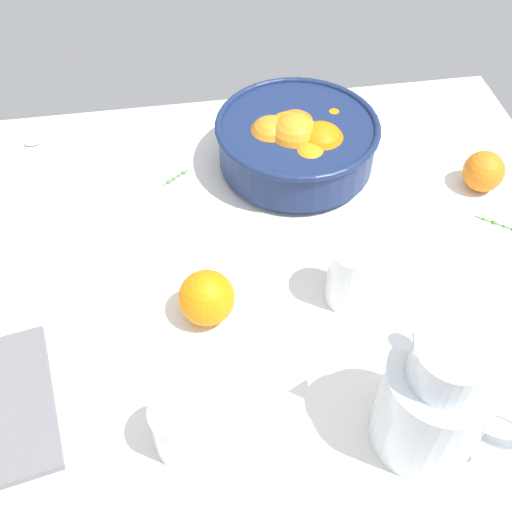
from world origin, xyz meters
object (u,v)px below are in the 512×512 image
Objects in this scene: fruit_bowl at (298,142)px; juice_pitcher at (432,405)px; juice_glass at (180,430)px; spoon at (53,138)px; second_glass at (351,278)px; loose_orange_1 at (207,298)px; loose_orange_0 at (484,171)px.

juice_pitcher is at bearing -84.45° from fruit_bowl.
spoon is at bearing 106.81° from juice_glass.
loose_orange_1 is at bearing 179.82° from second_glass.
fruit_bowl is at bearing 63.60° from juice_glass.
loose_orange_0 is at bearing 21.90° from loose_orange_1.
fruit_bowl is at bearing 161.22° from loose_orange_0.
juice_glass is (-24.06, -48.47, -1.87)cm from fruit_bowl.
loose_orange_0 is (29.80, -10.13, -2.00)cm from fruit_bowl.
fruit_bowl is 45.67cm from spoon.
juice_glass is 31.78cm from second_glass.
fruit_bowl is 3.34× the size of juice_glass.
second_glass is (-3.41, 22.12, -2.89)cm from juice_pitcher.
fruit_bowl reaches higher than juice_glass.
fruit_bowl reaches higher than loose_orange_1.
fruit_bowl is at bearing 93.14° from second_glass.
juice_pitcher reaches higher than fruit_bowl.
juice_glass is at bearing -116.40° from fruit_bowl.
second_glass is (1.63, -29.78, -0.97)cm from fruit_bowl.
fruit_bowl is 2.67× the size of second_glass.
second_glass is 1.32× the size of loose_orange_1.
second_glass is 62.97cm from spoon.
spoon is (-44.68, 44.19, -4.05)cm from second_glass.
fruit_bowl is 29.84cm from second_glass.
juice_glass is at bearing -143.97° from second_glass.
juice_pitcher reaches higher than loose_orange_1.
spoon is (-43.05, 14.40, -5.02)cm from fruit_bowl.
second_glass is 20.57cm from loose_orange_1.
loose_orange_1 reaches higher than loose_orange_0.
second_glass is (25.69, 18.68, 0.90)cm from juice_glass.
juice_glass is at bearing -105.31° from loose_orange_1.
juice_pitcher is at bearing -6.74° from juice_glass.
fruit_bowl reaches higher than second_glass.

